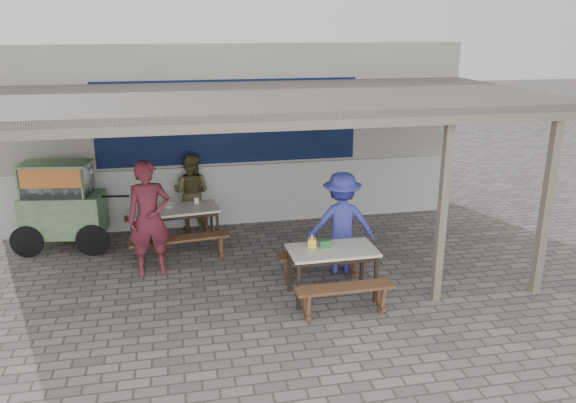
{
  "coord_description": "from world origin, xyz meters",
  "views": [
    {
      "loc": [
        -1.25,
        -7.71,
        3.81
      ],
      "look_at": [
        0.53,
        0.9,
        1.05
      ],
      "focal_mm": 35.0,
      "sensor_mm": 36.0,
      "label": 1
    }
  ],
  "objects_px": {
    "bench_right_wall": "(321,259)",
    "bench_left_wall": "(170,219)",
    "donation_box": "(325,244)",
    "table_right": "(332,254)",
    "bench_left_street": "(180,244)",
    "bench_right_street": "(345,294)",
    "patron_wall_side": "(192,193)",
    "table_left": "(174,213)",
    "vendor_cart": "(62,203)",
    "tissue_box": "(312,243)",
    "patron_street_side": "(149,219)",
    "condiment_bowl": "(169,206)",
    "condiment_jar": "(196,200)",
    "patron_right_table": "(341,223)"
  },
  "relations": [
    {
      "from": "table_left",
      "to": "condiment_jar",
      "type": "distance_m",
      "value": 0.51
    },
    {
      "from": "bench_right_wall",
      "to": "patron_wall_side",
      "type": "xyz_separation_m",
      "value": [
        -1.86,
        2.67,
        0.42
      ]
    },
    {
      "from": "patron_street_side",
      "to": "condiment_jar",
      "type": "height_order",
      "value": "patron_street_side"
    },
    {
      "from": "bench_left_wall",
      "to": "tissue_box",
      "type": "height_order",
      "value": "tissue_box"
    },
    {
      "from": "patron_wall_side",
      "to": "condiment_jar",
      "type": "relative_size",
      "value": 14.67
    },
    {
      "from": "bench_right_wall",
      "to": "patron_street_side",
      "type": "distance_m",
      "value": 2.76
    },
    {
      "from": "patron_street_side",
      "to": "condiment_jar",
      "type": "xyz_separation_m",
      "value": [
        0.79,
        1.22,
        -0.12
      ]
    },
    {
      "from": "bench_left_wall",
      "to": "patron_wall_side",
      "type": "bearing_deg",
      "value": 25.76
    },
    {
      "from": "patron_street_side",
      "to": "bench_left_wall",
      "type": "bearing_deg",
      "value": 72.97
    },
    {
      "from": "bench_left_street",
      "to": "bench_right_wall",
      "type": "height_order",
      "value": "same"
    },
    {
      "from": "bench_left_street",
      "to": "bench_left_wall",
      "type": "relative_size",
      "value": 1.0
    },
    {
      "from": "bench_left_wall",
      "to": "donation_box",
      "type": "height_order",
      "value": "donation_box"
    },
    {
      "from": "vendor_cart",
      "to": "patron_street_side",
      "type": "bearing_deg",
      "value": -33.56
    },
    {
      "from": "table_left",
      "to": "patron_street_side",
      "type": "height_order",
      "value": "patron_street_side"
    },
    {
      "from": "patron_street_side",
      "to": "condiment_bowl",
      "type": "bearing_deg",
      "value": 67.47
    },
    {
      "from": "bench_left_wall",
      "to": "table_right",
      "type": "distance_m",
      "value": 3.79
    },
    {
      "from": "donation_box",
      "to": "condiment_jar",
      "type": "bearing_deg",
      "value": 124.27
    },
    {
      "from": "donation_box",
      "to": "condiment_bowl",
      "type": "distance_m",
      "value": 3.23
    },
    {
      "from": "bench_left_wall",
      "to": "condiment_bowl",
      "type": "bearing_deg",
      "value": -95.69
    },
    {
      "from": "table_right",
      "to": "bench_right_street",
      "type": "xyz_separation_m",
      "value": [
        0.01,
        -0.61,
        -0.34
      ]
    },
    {
      "from": "condiment_bowl",
      "to": "patron_right_table",
      "type": "bearing_deg",
      "value": -30.84
    },
    {
      "from": "bench_left_street",
      "to": "patron_right_table",
      "type": "height_order",
      "value": "patron_right_table"
    },
    {
      "from": "bench_left_street",
      "to": "table_right",
      "type": "bearing_deg",
      "value": -44.98
    },
    {
      "from": "bench_right_wall",
      "to": "bench_left_wall",
      "type": "bearing_deg",
      "value": 133.01
    },
    {
      "from": "bench_left_street",
      "to": "tissue_box",
      "type": "distance_m",
      "value": 2.47
    },
    {
      "from": "bench_right_wall",
      "to": "condiment_bowl",
      "type": "xyz_separation_m",
      "value": [
        -2.28,
        1.85,
        0.44
      ]
    },
    {
      "from": "table_right",
      "to": "condiment_bowl",
      "type": "distance_m",
      "value": 3.36
    },
    {
      "from": "table_left",
      "to": "patron_wall_side",
      "type": "bearing_deg",
      "value": 62.52
    },
    {
      "from": "bench_left_wall",
      "to": "tissue_box",
      "type": "distance_m",
      "value": 3.53
    },
    {
      "from": "bench_right_street",
      "to": "bench_right_wall",
      "type": "distance_m",
      "value": 1.22
    },
    {
      "from": "vendor_cart",
      "to": "tissue_box",
      "type": "height_order",
      "value": "vendor_cart"
    },
    {
      "from": "patron_wall_side",
      "to": "patron_right_table",
      "type": "height_order",
      "value": "patron_right_table"
    },
    {
      "from": "bench_right_street",
      "to": "patron_wall_side",
      "type": "height_order",
      "value": "patron_wall_side"
    },
    {
      "from": "condiment_bowl",
      "to": "patron_street_side",
      "type": "bearing_deg",
      "value": -105.81
    },
    {
      "from": "table_right",
      "to": "patron_right_table",
      "type": "height_order",
      "value": "patron_right_table"
    },
    {
      "from": "table_left",
      "to": "tissue_box",
      "type": "xyz_separation_m",
      "value": [
        1.95,
        -2.19,
        0.13
      ]
    },
    {
      "from": "bench_left_street",
      "to": "bench_right_wall",
      "type": "bearing_deg",
      "value": -33.59
    },
    {
      "from": "condiment_bowl",
      "to": "condiment_jar",
      "type": "bearing_deg",
      "value": 16.44
    },
    {
      "from": "patron_right_table",
      "to": "condiment_bowl",
      "type": "relative_size",
      "value": 7.38
    },
    {
      "from": "donation_box",
      "to": "table_right",
      "type": "bearing_deg",
      "value": -45.19
    },
    {
      "from": "tissue_box",
      "to": "donation_box",
      "type": "relative_size",
      "value": 0.72
    },
    {
      "from": "tissue_box",
      "to": "donation_box",
      "type": "xyz_separation_m",
      "value": [
        0.17,
        -0.07,
        -0.0
      ]
    },
    {
      "from": "patron_street_side",
      "to": "condiment_bowl",
      "type": "relative_size",
      "value": 8.28
    },
    {
      "from": "patron_street_side",
      "to": "bench_left_street",
      "type": "bearing_deg",
      "value": 27.2
    },
    {
      "from": "vendor_cart",
      "to": "tissue_box",
      "type": "relative_size",
      "value": 17.32
    },
    {
      "from": "table_left",
      "to": "bench_left_street",
      "type": "height_order",
      "value": "table_left"
    },
    {
      "from": "vendor_cart",
      "to": "patron_wall_side",
      "type": "relative_size",
      "value": 1.34
    },
    {
      "from": "table_left",
      "to": "bench_right_street",
      "type": "bearing_deg",
      "value": -59.72
    },
    {
      "from": "bench_right_street",
      "to": "donation_box",
      "type": "distance_m",
      "value": 0.85
    },
    {
      "from": "bench_right_street",
      "to": "vendor_cart",
      "type": "bearing_deg",
      "value": 140.2
    }
  ]
}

